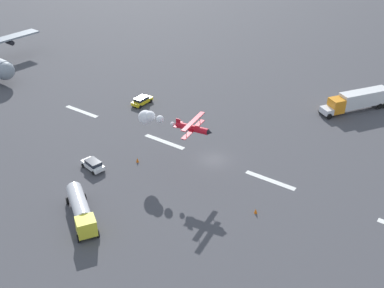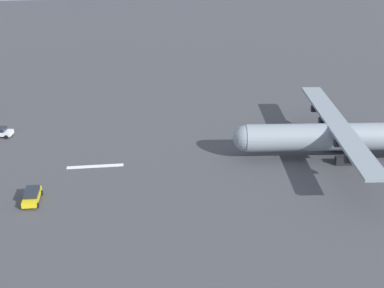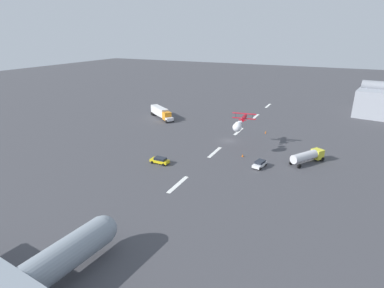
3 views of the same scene
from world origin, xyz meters
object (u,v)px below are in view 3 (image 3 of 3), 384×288
(semi_truck_orange, at_px, (161,112))
(followme_car_yellow, at_px, (160,160))
(traffic_cone_near, at_px, (266,132))
(traffic_cone_far, at_px, (243,155))
(stunt_biplane_red, at_px, (239,124))
(airport_staff_sedan, at_px, (260,164))
(cargo_transport_plane, at_px, (19,286))
(fuel_tanker_truck, at_px, (308,156))

(semi_truck_orange, bearing_deg, followme_car_yellow, 31.05)
(traffic_cone_near, xyz_separation_m, traffic_cone_far, (21.20, -0.61, 0.00))
(stunt_biplane_red, height_order, semi_truck_orange, stunt_biplane_red)
(airport_staff_sedan, bearing_deg, traffic_cone_near, -169.54)
(cargo_transport_plane, height_order, fuel_tanker_truck, cargo_transport_plane)
(fuel_tanker_truck, relative_size, traffic_cone_far, 12.21)
(stunt_biplane_red, distance_m, fuel_tanker_truck, 17.89)
(fuel_tanker_truck, xyz_separation_m, traffic_cone_far, (2.99, -14.76, -1.37))
(semi_truck_orange, bearing_deg, fuel_tanker_truck, 69.52)
(cargo_transport_plane, relative_size, traffic_cone_far, 44.85)
(followme_car_yellow, height_order, traffic_cone_far, followme_car_yellow)
(followme_car_yellow, relative_size, airport_staff_sedan, 1.04)
(cargo_transport_plane, bearing_deg, fuel_tanker_truck, 157.86)
(fuel_tanker_truck, relative_size, traffic_cone_near, 12.21)
(stunt_biplane_red, xyz_separation_m, followme_car_yellow, (15.64, -14.00, -6.61))
(semi_truck_orange, distance_m, traffic_cone_far, 43.55)
(cargo_transport_plane, xyz_separation_m, fuel_tanker_truck, (-56.81, 23.11, -1.63))
(followme_car_yellow, bearing_deg, traffic_cone_near, 153.51)
(cargo_transport_plane, xyz_separation_m, traffic_cone_near, (-75.01, 8.97, -3.00))
(fuel_tanker_truck, bearing_deg, traffic_cone_far, -78.54)
(cargo_transport_plane, relative_size, airport_staff_sedan, 7.72)
(airport_staff_sedan, distance_m, traffic_cone_far, 6.87)
(traffic_cone_near, bearing_deg, stunt_biplane_red, -8.86)
(semi_truck_orange, relative_size, followme_car_yellow, 2.88)
(airport_staff_sedan, bearing_deg, traffic_cone_far, -129.04)
(followme_car_yellow, bearing_deg, airport_staff_sedan, 110.97)
(traffic_cone_near, bearing_deg, traffic_cone_far, -1.66)
(stunt_biplane_red, relative_size, traffic_cone_near, 16.52)
(followme_car_yellow, height_order, airport_staff_sedan, same)
(semi_truck_orange, xyz_separation_m, traffic_cone_far, (22.43, 37.28, -1.74))
(stunt_biplane_red, distance_m, followme_car_yellow, 22.00)
(stunt_biplane_red, relative_size, followme_car_yellow, 2.74)
(airport_staff_sedan, distance_m, traffic_cone_near, 25.95)
(stunt_biplane_red, bearing_deg, airport_staff_sedan, 45.59)
(traffic_cone_near, bearing_deg, cargo_transport_plane, -6.82)
(semi_truck_orange, distance_m, airport_staff_sedan, 50.33)
(fuel_tanker_truck, relative_size, followme_car_yellow, 2.02)
(stunt_biplane_red, xyz_separation_m, traffic_cone_far, (3.07, 2.21, -7.05))
(stunt_biplane_red, bearing_deg, traffic_cone_near, 171.14)
(airport_staff_sedan, bearing_deg, stunt_biplane_red, -134.41)
(fuel_tanker_truck, height_order, airport_staff_sedan, fuel_tanker_truck)
(cargo_transport_plane, relative_size, semi_truck_orange, 2.58)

